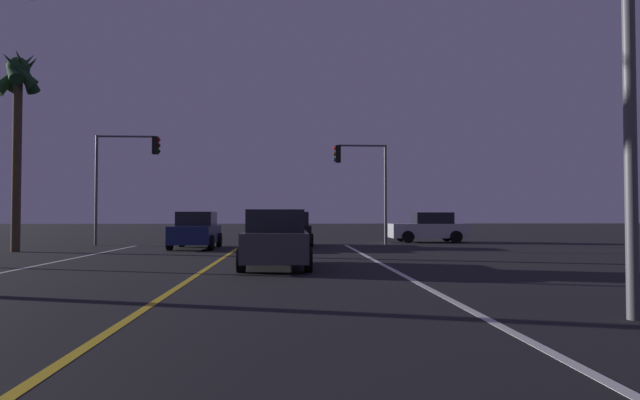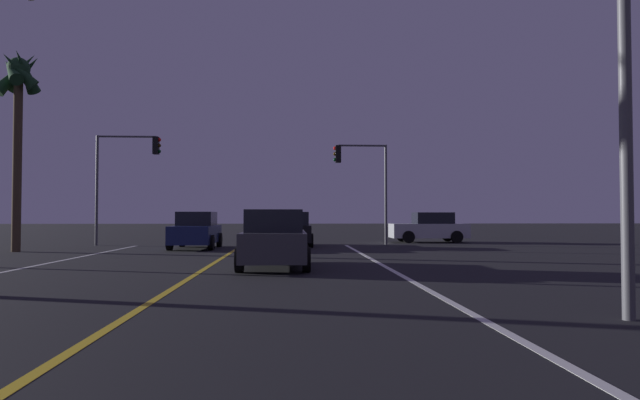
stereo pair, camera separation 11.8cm
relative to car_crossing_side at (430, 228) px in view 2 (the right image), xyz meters
name	(u,v)px [view 2 (the right image)]	position (x,y,z in m)	size (l,w,h in m)	color
lane_edge_right	(435,293)	(-5.06, -19.80, -0.82)	(0.16, 34.13, 0.01)	silver
lane_center_divider	(161,296)	(-10.36, -19.80, -0.82)	(0.16, 34.13, 0.01)	gold
car_crossing_side	(430,228)	(0.00, 0.00, 0.00)	(4.30, 2.02, 1.70)	black
car_ahead_far	(292,230)	(-7.84, -3.52, 0.00)	(2.02, 4.30, 1.70)	black
car_oncoming	(196,231)	(-12.28, -5.00, 0.00)	(2.02, 4.30, 1.70)	black
car_lead_same_lane	(275,240)	(-8.37, -14.41, 0.00)	(2.02, 4.30, 1.70)	black
traffic_light_near_right	(361,170)	(-4.24, -2.24, 3.08)	(2.84, 0.36, 5.26)	#4C4C51
traffic_light_near_left	(127,164)	(-16.29, -2.24, 3.36)	(3.29, 0.36, 5.63)	#4C4C51
palm_tree_left_mid	(19,90)	(-19.46, -6.91, 6.04)	(2.03, 2.06, 8.76)	#473826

